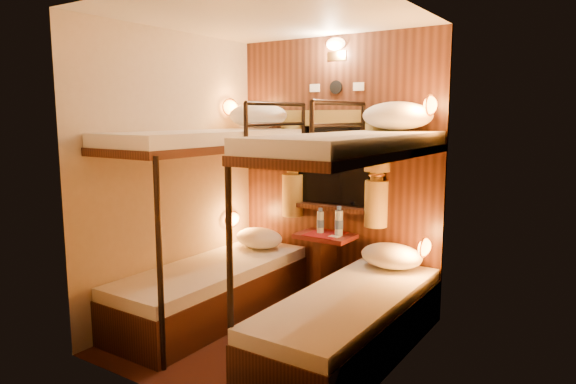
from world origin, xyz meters
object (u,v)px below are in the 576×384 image
Objects in this scene: bunk_right at (351,279)px; table at (325,259)px; bunk_left at (213,252)px; bottle_left at (320,222)px; bottle_right at (339,223)px.

bunk_right is 2.90× the size of table.
bottle_left is (0.59, 0.79, 0.19)m from bunk_left.
table is 0.34m from bottle_left.
bunk_right is 7.23× the size of bottle_right.
table is (0.65, 0.78, -0.14)m from bunk_left.
bunk_left reaches higher than bottle_left.
bottle_left is at bearing 53.08° from bunk_left.
bottle_right is at bearing 8.31° from table.
bunk_right is at bearing 0.00° from bunk_left.
bunk_right is at bearing -56.84° from bottle_right.
bottle_right reaches higher than bottle_left.
bottle_left is (-0.70, 0.79, 0.19)m from bunk_right.
table is (-0.65, 0.78, -0.14)m from bunk_right.
table is 0.37m from bottle_right.
bottle_right is (0.18, 0.01, 0.01)m from bottle_left.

